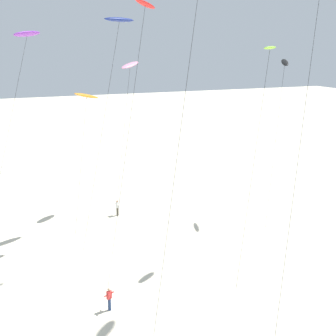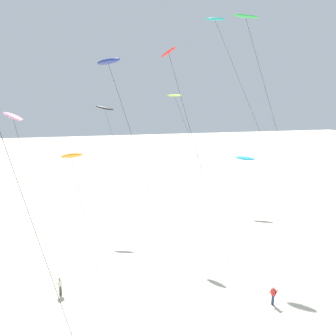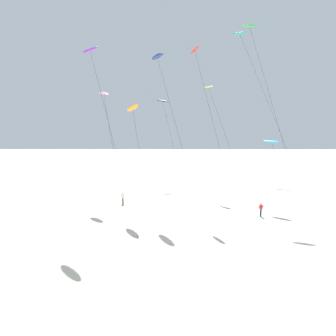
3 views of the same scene
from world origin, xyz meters
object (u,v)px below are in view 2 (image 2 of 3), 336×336
object	(u,v)px
kite_lime	(175,98)
kite_navy	(109,63)
kite_flyer_nearest	(273,295)
kite_black	(105,109)
kite_flyer_middle	(60,286)
kite_cyan	(245,158)
kite_teal	(216,22)
kite_red	(170,59)
kite_orange	(71,157)
kite_green	(248,24)
kite_pink	(13,117)

from	to	relation	value
kite_lime	kite_navy	distance (m)	13.01
kite_flyer_nearest	kite_black	bearing A→B (deg)	119.08
kite_flyer_nearest	kite_flyer_middle	bearing A→B (deg)	162.01
kite_cyan	kite_flyer_nearest	xyz separation A→B (m)	(-8.25, -21.17, -7.31)
kite_cyan	kite_black	distance (m)	21.84
kite_teal	kite_red	xyz separation A→B (m)	(-8.05, -10.12, -5.50)
kite_teal	kite_lime	xyz separation A→B (m)	(-5.03, -0.69, -8.51)
kite_teal	kite_orange	distance (m)	24.26
kite_cyan	kite_flyer_middle	xyz separation A→B (m)	(-25.69, -15.51, -7.31)
kite_flyer_middle	kite_green	bearing A→B (deg)	3.70
kite_orange	kite_cyan	distance (m)	30.58
kite_cyan	kite_orange	bearing A→B (deg)	-141.69
kite_navy	kite_green	bearing A→B (deg)	8.66
kite_orange	kite_flyer_middle	distance (m)	12.61
kite_teal	kite_red	distance (m)	14.05
kite_navy	kite_flyer_middle	size ratio (longest dim) A/B	11.90
kite_cyan	kite_teal	bearing A→B (deg)	-144.02
kite_green	kite_black	xyz separation A→B (m)	(-12.13, 15.26, -7.76)
kite_red	kite_lime	bearing A→B (deg)	72.21
kite_black	kite_flyer_nearest	distance (m)	29.23
kite_black	kite_orange	bearing A→B (deg)	-99.27
kite_red	kite_cyan	distance (m)	25.23
kite_teal	kite_red	bearing A→B (deg)	-128.50
kite_teal	kite_green	bearing A→B (deg)	-94.38
kite_navy	kite_red	xyz separation A→B (m)	(4.96, 0.55, 0.53)
kite_navy	kite_flyer_nearest	bearing A→B (deg)	-21.47
kite_lime	kite_green	distance (m)	11.18
kite_pink	kite_navy	distance (m)	9.48
kite_pink	kite_green	world-z (taller)	kite_green
kite_lime	kite_navy	size ratio (longest dim) A/B	0.88
kite_flyer_nearest	kite_flyer_middle	size ratio (longest dim) A/B	1.00
kite_green	kite_flyer_nearest	size ratio (longest dim) A/B	14.59
kite_navy	kite_flyer_middle	world-z (taller)	kite_navy
kite_red	kite_black	xyz separation A→B (m)	(-4.75, 16.59, -4.42)
kite_orange	kite_black	size ratio (longest dim) A/B	0.83
kite_cyan	kite_lime	bearing A→B (deg)	-153.72
kite_green	kite_black	distance (m)	20.98
kite_pink	kite_green	distance (m)	21.75
kite_pink	kite_red	bearing A→B (deg)	-12.55
kite_flyer_nearest	kite_flyer_middle	xyz separation A→B (m)	(-17.44, 5.66, 0.00)
kite_navy	kite_orange	bearing A→B (deg)	-140.53
kite_red	kite_pink	bearing A→B (deg)	167.45
kite_cyan	kite_flyer_nearest	distance (m)	23.87
kite_teal	kite_lime	bearing A→B (deg)	-172.15
kite_lime	kite_red	distance (m)	10.35
kite_orange	kite_red	xyz separation A→B (m)	(7.95, 3.01, 7.16)
kite_red	kite_black	distance (m)	17.81
kite_teal	kite_flyer_middle	size ratio (longest dim) A/B	15.73
kite_pink	kite_flyer_middle	xyz separation A→B (m)	(2.86, -2.63, -14.53)
kite_pink	kite_navy	world-z (taller)	kite_navy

